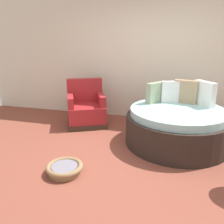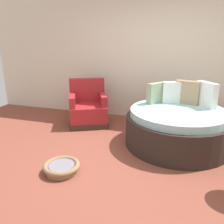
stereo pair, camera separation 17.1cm
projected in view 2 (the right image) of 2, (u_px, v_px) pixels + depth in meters
The scene contains 5 objects.
ground_plane at pixel (128, 162), 3.54m from camera, with size 8.00×8.00×0.02m, color brown.
back_wall at pixel (153, 50), 5.05m from camera, with size 8.00×0.12×3.06m, color silver.
round_daybed at pixel (177, 126), 4.03m from camera, with size 1.76×1.76×1.07m.
red_armchair at pixel (88, 109), 5.05m from camera, with size 1.06×1.06×0.94m.
pet_basket at pixel (62, 167), 3.25m from camera, with size 0.51×0.51×0.13m.
Camera 2 is at (0.72, -3.07, 1.79)m, focal length 37.51 mm.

